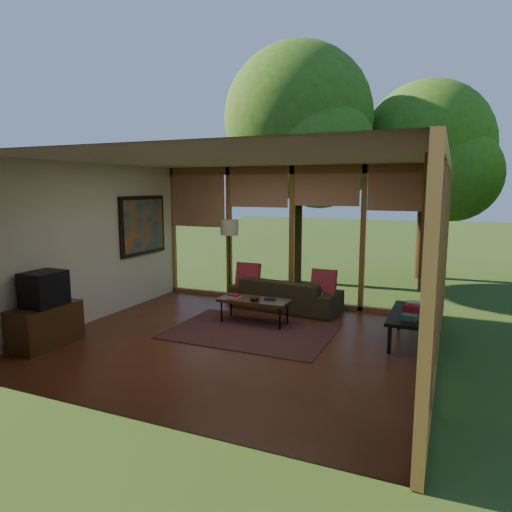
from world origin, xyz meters
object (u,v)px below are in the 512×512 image
at_px(sofa, 285,294).
at_px(media_cabinet, 46,326).
at_px(television, 44,289).
at_px(side_console, 412,316).
at_px(coffee_table, 254,301).
at_px(floor_lamp, 229,232).

distance_m(sofa, media_cabinet, 4.13).
xyz_separation_m(television, side_console, (4.85, 2.25, -0.44)).
relative_size(television, side_console, 0.39).
bearing_deg(coffee_table, floor_lamp, 131.22).
xyz_separation_m(sofa, media_cabinet, (-2.53, -3.27, 0.00)).
relative_size(floor_lamp, side_console, 1.18).
xyz_separation_m(media_cabinet, television, (0.02, 0.00, 0.55)).
height_order(floor_lamp, side_console, floor_lamp).
bearing_deg(television, coffee_table, 43.44).
distance_m(coffee_table, side_console, 2.52).
relative_size(sofa, floor_lamp, 1.24).
bearing_deg(floor_lamp, television, -110.05).
relative_size(media_cabinet, side_console, 0.71).
bearing_deg(floor_lamp, sofa, -7.35).
distance_m(television, coffee_table, 3.24).
relative_size(media_cabinet, coffee_table, 0.83).
xyz_separation_m(television, floor_lamp, (1.25, 3.43, 0.56)).
height_order(sofa, floor_lamp, floor_lamp).
relative_size(media_cabinet, television, 1.82).
bearing_deg(media_cabinet, side_console, 24.81).
relative_size(television, floor_lamp, 0.33).
xyz_separation_m(television, coffee_table, (2.33, 2.21, -0.46)).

